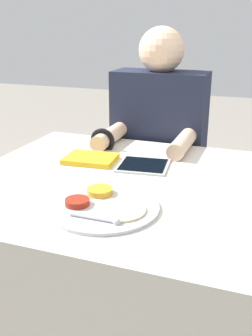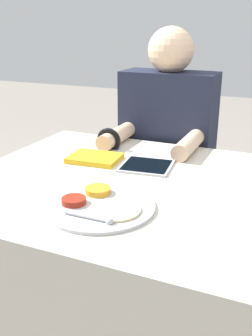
{
  "view_description": "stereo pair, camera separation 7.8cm",
  "coord_description": "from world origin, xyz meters",
  "px_view_note": "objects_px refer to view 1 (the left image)",
  "views": [
    {
      "loc": [
        0.44,
        -1.17,
        1.22
      ],
      "look_at": [
        0.03,
        -0.04,
        0.78
      ],
      "focal_mm": 42.0,
      "sensor_mm": 36.0,
      "label": 1
    },
    {
      "loc": [
        0.51,
        -1.14,
        1.22
      ],
      "look_at": [
        0.03,
        -0.04,
        0.78
      ],
      "focal_mm": 42.0,
      "sensor_mm": 36.0,
      "label": 2
    }
  ],
  "objects_px": {
    "person_diner": "(158,163)",
    "tablet_device": "(143,165)",
    "red_notebook": "(91,159)",
    "thali_tray": "(103,206)"
  },
  "relations": [
    {
      "from": "tablet_device",
      "to": "person_diner",
      "type": "relative_size",
      "value": 0.17
    },
    {
      "from": "red_notebook",
      "to": "tablet_device",
      "type": "height_order",
      "value": "red_notebook"
    },
    {
      "from": "thali_tray",
      "to": "person_diner",
      "type": "height_order",
      "value": "person_diner"
    },
    {
      "from": "red_notebook",
      "to": "person_diner",
      "type": "bearing_deg",
      "value": 73.02
    },
    {
      "from": "thali_tray",
      "to": "red_notebook",
      "type": "distance_m",
      "value": 0.42
    },
    {
      "from": "tablet_device",
      "to": "person_diner",
      "type": "distance_m",
      "value": 0.48
    },
    {
      "from": "red_notebook",
      "to": "tablet_device",
      "type": "bearing_deg",
      "value": 3.79
    },
    {
      "from": "tablet_device",
      "to": "person_diner",
      "type": "bearing_deg",
      "value": 98.58
    },
    {
      "from": "person_diner",
      "to": "tablet_device",
      "type": "bearing_deg",
      "value": -81.42
    },
    {
      "from": "thali_tray",
      "to": "tablet_device",
      "type": "relative_size",
      "value": 1.59
    }
  ]
}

